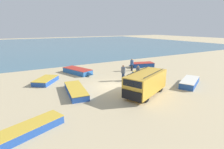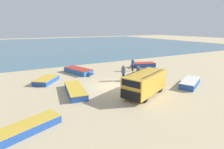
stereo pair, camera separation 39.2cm
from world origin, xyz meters
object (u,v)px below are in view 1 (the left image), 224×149
at_px(fishing_rowboat_3, 76,90).
at_px(parked_van, 146,83).
at_px(fishing_rowboat_1, 190,82).
at_px(fisherman_1, 132,64).
at_px(fishing_rowboat_2, 144,72).
at_px(fisherman_2, 138,72).
at_px(fisherman_0, 123,71).
at_px(fishing_rowboat_0, 78,71).
at_px(fishing_rowboat_6, 26,130).
at_px(fishing_rowboat_4, 142,65).
at_px(fishing_rowboat_5, 46,80).

bearing_deg(fishing_rowboat_3, parked_van, -115.47).
distance_m(fishing_rowboat_1, fisherman_1, 8.38).
distance_m(fishing_rowboat_2, fisherman_2, 2.74).
height_order(fishing_rowboat_1, fishing_rowboat_3, fishing_rowboat_1).
height_order(parked_van, fishing_rowboat_2, parked_van).
xyz_separation_m(parked_van, fisherman_0, (0.62, 4.63, -0.04)).
relative_size(fishing_rowboat_0, fisherman_1, 3.05).
height_order(fishing_rowboat_6, fisherman_1, fisherman_1).
bearing_deg(fishing_rowboat_2, fishing_rowboat_4, 35.31).
xyz_separation_m(fishing_rowboat_3, fisherman_2, (7.51, 0.36, 0.77)).
bearing_deg(fishing_rowboat_3, fishing_rowboat_0, -13.66).
relative_size(fishing_rowboat_1, fishing_rowboat_4, 1.11).
distance_m(fishing_rowboat_2, fishing_rowboat_4, 4.72).
relative_size(fishing_rowboat_2, fishing_rowboat_4, 0.94).
bearing_deg(fishing_rowboat_2, fisherman_0, 172.13).
bearing_deg(parked_van, fishing_rowboat_1, 154.12).
height_order(fishing_rowboat_2, fishing_rowboat_5, fishing_rowboat_2).
distance_m(fishing_rowboat_1, fishing_rowboat_2, 5.79).
height_order(fishing_rowboat_0, fisherman_0, fisherman_0).
xyz_separation_m(fishing_rowboat_0, fisherman_2, (4.95, -6.31, 0.71)).
bearing_deg(parked_van, fisherman_0, -121.58).
distance_m(parked_van, fishing_rowboat_3, 6.49).
bearing_deg(fisherman_1, fishing_rowboat_3, -174.44).
bearing_deg(fishing_rowboat_0, fisherman_2, 17.25).
bearing_deg(fishing_rowboat_4, fisherman_2, 63.06).
distance_m(fishing_rowboat_3, fishing_rowboat_5, 4.98).
bearing_deg(fishing_rowboat_4, fishing_rowboat_2, 70.04).
xyz_separation_m(fishing_rowboat_0, fishing_rowboat_2, (7.12, -4.80, 0.00)).
height_order(fishing_rowboat_3, fisherman_1, fisherman_1).
height_order(parked_van, fishing_rowboat_4, parked_van).
bearing_deg(fishing_rowboat_3, fishing_rowboat_1, -100.68).
distance_m(fishing_rowboat_3, fisherman_1, 10.68).
bearing_deg(fishing_rowboat_0, fishing_rowboat_1, 19.38).
bearing_deg(fishing_rowboat_4, fisherman_0, 51.12).
xyz_separation_m(fishing_rowboat_3, fisherman_0, (6.03, 1.15, 0.81)).
xyz_separation_m(fishing_rowboat_5, fishing_rowboat_6, (-2.69, -9.65, 0.00)).
relative_size(fishing_rowboat_3, fishing_rowboat_6, 1.17).
xyz_separation_m(fishing_rowboat_0, fisherman_0, (3.47, -5.52, 0.75)).
bearing_deg(fishing_rowboat_5, fishing_rowboat_4, -48.05).
bearing_deg(fisherman_2, parked_van, 172.16).
height_order(fishing_rowboat_4, fishing_rowboat_6, fishing_rowboat_4).
height_order(fishing_rowboat_3, fishing_rowboat_6, fishing_rowboat_3).
distance_m(fishing_rowboat_4, fisherman_1, 3.10).
height_order(fishing_rowboat_0, fishing_rowboat_1, fishing_rowboat_0).
height_order(parked_van, fisherman_1, parked_van).
bearing_deg(fishing_rowboat_0, fisherman_1, 52.12).
distance_m(fishing_rowboat_5, fishing_rowboat_6, 10.02).
bearing_deg(fishing_rowboat_3, fisherman_2, -79.94).
xyz_separation_m(fishing_rowboat_2, fisherman_2, (-2.17, -1.51, 0.71)).
relative_size(fishing_rowboat_0, fisherman_0, 2.88).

